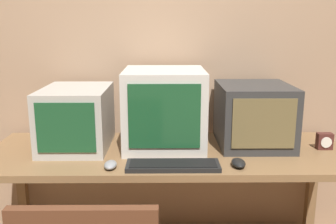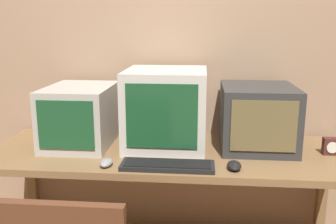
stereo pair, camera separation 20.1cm
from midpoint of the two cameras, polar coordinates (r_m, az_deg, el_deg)
The scene contains 9 objects.
wall_back at distance 2.38m, azimuth 3.26°, elevation 11.20°, with size 8.00×0.08×2.60m.
desk at distance 2.10m, azimuth 2.77°, elevation -7.69°, with size 1.99×0.71×0.71m.
monitor_left at distance 2.18m, azimuth -10.64°, elevation -0.55°, with size 0.36×0.48×0.34m.
monitor_center at distance 2.10m, azimuth 2.44°, elevation 0.55°, with size 0.44×0.47×0.44m.
monitor_right at distance 2.17m, azimuth 16.07°, elevation -0.74°, with size 0.40×0.46×0.35m.
keyboard_main at distance 1.83m, azimuth 3.11°, elevation -8.17°, with size 0.45×0.15×0.03m.
mouse_near_keyboard at distance 1.85m, azimuth 13.17°, elevation -8.01°, with size 0.07×0.11×0.04m.
mouse_far_corner at distance 1.86m, azimuth -6.34°, elevation -7.73°, with size 0.06×0.10×0.03m.
desk_clock at distance 2.22m, azimuth 26.02°, elevation -4.76°, with size 0.08×0.05×0.09m.
Camera 2 is at (0.18, -1.10, 1.39)m, focal length 40.00 mm.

